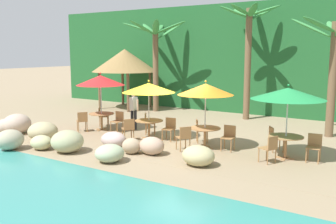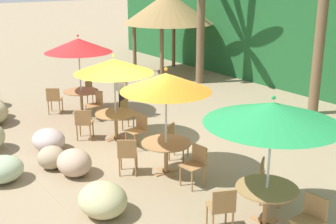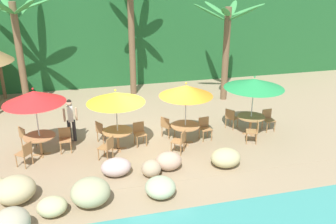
{
  "view_description": "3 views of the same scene",
  "coord_description": "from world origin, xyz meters",
  "px_view_note": "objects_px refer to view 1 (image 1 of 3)",
  "views": [
    {
      "loc": [
        7.16,
        -11.95,
        3.43
      ],
      "look_at": [
        -0.74,
        0.35,
        1.09
      ],
      "focal_mm": 40.9,
      "sensor_mm": 36.0,
      "label": 1
    },
    {
      "loc": [
        8.67,
        -5.37,
        4.33
      ],
      "look_at": [
        0.54,
        0.36,
        1.22
      ],
      "focal_mm": 47.94,
      "sensor_mm": 36.0,
      "label": 2
    },
    {
      "loc": [
        -2.63,
        -12.02,
        6.2
      ],
      "look_at": [
        0.41,
        -0.13,
        1.36
      ],
      "focal_mm": 38.86,
      "sensor_mm": 36.0,
      "label": 3
    }
  ],
  "objects_px": {
    "umbrella_green": "(288,94)",
    "chair_green_left": "(270,147)",
    "chair_yellow_seaward": "(169,127)",
    "chair_green_seaward": "(314,145)",
    "chair_red_inland": "(102,115)",
    "dining_table_orange": "(205,131)",
    "umbrella_orange": "(206,89)",
    "chair_orange_inland": "(200,129)",
    "palm_tree_second": "(249,41)",
    "palm_tree_third": "(335,53)",
    "chair_green_inland": "(274,137)",
    "chair_red_seaward": "(118,120)",
    "umbrella_yellow": "(149,88)",
    "chair_orange_left": "(184,136)",
    "chair_yellow_left": "(128,128)",
    "chair_orange_seaward": "(229,136)",
    "chair_yellow_inland": "(148,122)",
    "palm_tree_nearest": "(155,47)",
    "dining_table_yellow": "(149,123)",
    "waiter_in_white": "(134,107)",
    "chair_red_left": "(82,120)",
    "umbrella_red": "(101,80)",
    "dining_table_green": "(286,140)",
    "palapa_hut": "(125,61)",
    "dining_table_red": "(102,116)"
  },
  "relations": [
    {
      "from": "palm_tree_nearest",
      "to": "palm_tree_second",
      "type": "height_order",
      "value": "palm_tree_second"
    },
    {
      "from": "umbrella_green",
      "to": "chair_green_left",
      "type": "height_order",
      "value": "umbrella_green"
    },
    {
      "from": "chair_yellow_seaward",
      "to": "umbrella_orange",
      "type": "height_order",
      "value": "umbrella_orange"
    },
    {
      "from": "chair_red_inland",
      "to": "dining_table_orange",
      "type": "height_order",
      "value": "chair_red_inland"
    },
    {
      "from": "umbrella_red",
      "to": "chair_yellow_left",
      "type": "bearing_deg",
      "value": -23.3
    },
    {
      "from": "chair_yellow_seaward",
      "to": "umbrella_yellow",
      "type": "bearing_deg",
      "value": -166.86
    },
    {
      "from": "chair_yellow_inland",
      "to": "dining_table_orange",
      "type": "relative_size",
      "value": 0.79
    },
    {
      "from": "chair_red_inland",
      "to": "chair_orange_left",
      "type": "height_order",
      "value": "same"
    },
    {
      "from": "chair_red_inland",
      "to": "dining_table_orange",
      "type": "relative_size",
      "value": 0.79
    },
    {
      "from": "chair_red_seaward",
      "to": "palm_tree_second",
      "type": "relative_size",
      "value": 0.15
    },
    {
      "from": "chair_red_inland",
      "to": "chair_orange_left",
      "type": "relative_size",
      "value": 1.0
    },
    {
      "from": "chair_red_seaward",
      "to": "chair_yellow_inland",
      "type": "distance_m",
      "value": 1.38
    },
    {
      "from": "chair_red_left",
      "to": "chair_yellow_inland",
      "type": "bearing_deg",
      "value": 24.12
    },
    {
      "from": "umbrella_orange",
      "to": "chair_orange_inland",
      "type": "distance_m",
      "value": 1.81
    },
    {
      "from": "chair_yellow_seaward",
      "to": "chair_green_seaward",
      "type": "height_order",
      "value": "same"
    },
    {
      "from": "umbrella_green",
      "to": "palapa_hut",
      "type": "xyz_separation_m",
      "value": [
        -11.33,
        5.88,
        0.75
      ]
    },
    {
      "from": "umbrella_red",
      "to": "chair_green_seaward",
      "type": "distance_m",
      "value": 9.04
    },
    {
      "from": "chair_yellow_left",
      "to": "palm_tree_nearest",
      "type": "relative_size",
      "value": 0.17
    },
    {
      "from": "dining_table_orange",
      "to": "chair_green_left",
      "type": "relative_size",
      "value": 1.26
    },
    {
      "from": "chair_orange_seaward",
      "to": "dining_table_red",
      "type": "bearing_deg",
      "value": 178.08
    },
    {
      "from": "chair_yellow_inland",
      "to": "chair_orange_left",
      "type": "relative_size",
      "value": 1.0
    },
    {
      "from": "chair_orange_seaward",
      "to": "chair_green_seaward",
      "type": "relative_size",
      "value": 1.0
    },
    {
      "from": "umbrella_green",
      "to": "palm_tree_second",
      "type": "distance_m",
      "value": 7.44
    },
    {
      "from": "palm_tree_second",
      "to": "palm_tree_third",
      "type": "distance_m",
      "value": 4.79
    },
    {
      "from": "dining_table_yellow",
      "to": "palm_tree_nearest",
      "type": "height_order",
      "value": "palm_tree_nearest"
    },
    {
      "from": "umbrella_yellow",
      "to": "chair_orange_left",
      "type": "height_order",
      "value": "umbrella_yellow"
    },
    {
      "from": "dining_table_green",
      "to": "chair_green_inland",
      "type": "xyz_separation_m",
      "value": [
        -0.57,
        0.64,
        -0.1
      ]
    },
    {
      "from": "umbrella_green",
      "to": "waiter_in_white",
      "type": "relative_size",
      "value": 1.41
    },
    {
      "from": "dining_table_yellow",
      "to": "chair_green_inland",
      "type": "bearing_deg",
      "value": 8.45
    },
    {
      "from": "umbrella_yellow",
      "to": "umbrella_green",
      "type": "bearing_deg",
      "value": 0.75
    },
    {
      "from": "chair_yellow_inland",
      "to": "chair_green_inland",
      "type": "distance_m",
      "value": 5.28
    },
    {
      "from": "chair_orange_left",
      "to": "dining_table_green",
      "type": "bearing_deg",
      "value": 16.39
    },
    {
      "from": "chair_yellow_left",
      "to": "chair_green_inland",
      "type": "relative_size",
      "value": 1.0
    },
    {
      "from": "chair_yellow_seaward",
      "to": "waiter_in_white",
      "type": "distance_m",
      "value": 2.67
    },
    {
      "from": "dining_table_green",
      "to": "chair_red_left",
      "type": "bearing_deg",
      "value": -176.18
    },
    {
      "from": "chair_green_seaward",
      "to": "chair_green_inland",
      "type": "relative_size",
      "value": 1.0
    },
    {
      "from": "chair_yellow_left",
      "to": "palm_tree_third",
      "type": "height_order",
      "value": "palm_tree_third"
    },
    {
      "from": "umbrella_orange",
      "to": "chair_green_inland",
      "type": "distance_m",
      "value": 2.86
    },
    {
      "from": "chair_red_inland",
      "to": "dining_table_yellow",
      "type": "relative_size",
      "value": 0.79
    },
    {
      "from": "dining_table_orange",
      "to": "chair_green_left",
      "type": "xyz_separation_m",
      "value": [
        2.54,
        -0.62,
        -0.1
      ]
    },
    {
      "from": "chair_yellow_left",
      "to": "chair_red_seaward",
      "type": "bearing_deg",
      "value": 142.92
    },
    {
      "from": "chair_green_seaward",
      "to": "chair_green_left",
      "type": "relative_size",
      "value": 1.0
    },
    {
      "from": "umbrella_orange",
      "to": "dining_table_green",
      "type": "height_order",
      "value": "umbrella_orange"
    },
    {
      "from": "chair_yellow_inland",
      "to": "chair_red_seaward",
      "type": "bearing_deg",
      "value": -166.13
    },
    {
      "from": "chair_yellow_seaward",
      "to": "umbrella_orange",
      "type": "bearing_deg",
      "value": -10.77
    },
    {
      "from": "umbrella_green",
      "to": "palapa_hut",
      "type": "height_order",
      "value": "palapa_hut"
    },
    {
      "from": "chair_yellow_left",
      "to": "palm_tree_second",
      "type": "xyz_separation_m",
      "value": [
        2.04,
        6.99,
        3.38
      ]
    },
    {
      "from": "chair_red_left",
      "to": "chair_green_left",
      "type": "xyz_separation_m",
      "value": [
        8.21,
        -0.25,
        0.0
      ]
    },
    {
      "from": "chair_orange_seaward",
      "to": "chair_orange_left",
      "type": "distance_m",
      "value": 1.55
    },
    {
      "from": "chair_red_left",
      "to": "umbrella_orange",
      "type": "height_order",
      "value": "umbrella_orange"
    }
  ]
}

